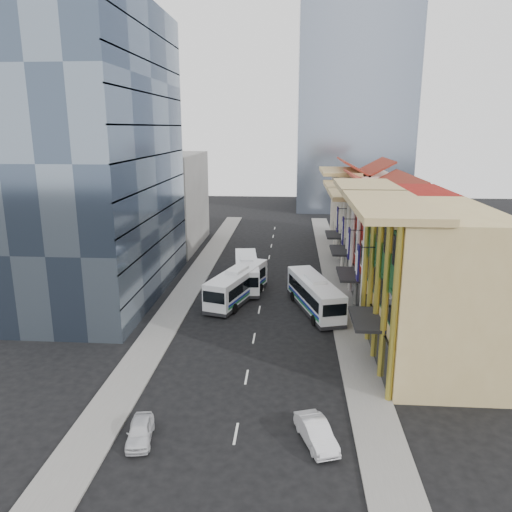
# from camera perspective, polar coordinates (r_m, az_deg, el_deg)

# --- Properties ---
(ground) EXTENTS (200.00, 200.00, 0.00)m
(ground) POSITION_cam_1_polar(r_m,az_deg,el_deg) (36.81, -1.23, -14.40)
(ground) COLOR black
(ground) RESTS_ON ground
(sidewalk_right) EXTENTS (3.00, 90.00, 0.15)m
(sidewalk_right) POSITION_cam_1_polar(r_m,az_deg,el_deg) (57.16, 9.40, -3.76)
(sidewalk_right) COLOR slate
(sidewalk_right) RESTS_ON ground
(sidewalk_left) EXTENTS (3.00, 90.00, 0.15)m
(sidewalk_left) POSITION_cam_1_polar(r_m,az_deg,el_deg) (58.08, -7.57, -3.39)
(sidewalk_left) COLOR slate
(sidewalk_left) RESTS_ON ground
(shophouse_tan) EXTENTS (8.00, 14.00, 12.00)m
(shophouse_tan) POSITION_cam_1_polar(r_m,az_deg,el_deg) (40.40, 19.65, -3.34)
(shophouse_tan) COLOR tan
(shophouse_tan) RESTS_ON ground
(shophouse_red) EXTENTS (8.00, 10.00, 12.00)m
(shophouse_red) POSITION_cam_1_polar(r_m,az_deg,el_deg) (51.63, 16.24, 0.71)
(shophouse_red) COLOR maroon
(shophouse_red) RESTS_ON ground
(shophouse_cream_near) EXTENTS (8.00, 9.00, 10.00)m
(shophouse_cream_near) POSITION_cam_1_polar(r_m,az_deg,el_deg) (60.94, 14.39, 1.92)
(shophouse_cream_near) COLOR white
(shophouse_cream_near) RESTS_ON ground
(shophouse_cream_mid) EXTENTS (8.00, 9.00, 10.00)m
(shophouse_cream_mid) POSITION_cam_1_polar(r_m,az_deg,el_deg) (69.63, 13.13, 3.53)
(shophouse_cream_mid) COLOR white
(shophouse_cream_mid) RESTS_ON ground
(shophouse_cream_far) EXTENTS (8.00, 12.00, 11.00)m
(shophouse_cream_far) POSITION_cam_1_polar(r_m,az_deg,el_deg) (79.78, 12.03, 5.32)
(shophouse_cream_far) COLOR white
(shophouse_cream_far) RESTS_ON ground
(office_tower) EXTENTS (12.00, 26.00, 30.00)m
(office_tower) POSITION_cam_1_polar(r_m,az_deg,el_deg) (54.97, -17.61, 10.93)
(office_tower) COLOR #39465A
(office_tower) RESTS_ON ground
(office_block_far) EXTENTS (10.00, 18.00, 14.00)m
(office_block_far) POSITION_cam_1_polar(r_m,az_deg,el_deg) (77.26, -10.24, 6.24)
(office_block_far) COLOR gray
(office_block_far) RESTS_ON ground
(bus_left_near) EXTENTS (5.90, 11.49, 3.60)m
(bus_left_near) POSITION_cam_1_polar(r_m,az_deg,el_deg) (52.52, -2.13, -3.24)
(bus_left_near) COLOR white
(bus_left_near) RESTS_ON ground
(bus_left_far) EXTENTS (3.83, 11.10, 3.49)m
(bus_left_far) POSITION_cam_1_polar(r_m,az_deg,el_deg) (57.42, -1.09, -1.73)
(bus_left_far) COLOR white
(bus_left_far) RESTS_ON ground
(bus_right) EXTENTS (5.59, 11.34, 3.55)m
(bus_right) POSITION_cam_1_polar(r_m,az_deg,el_deg) (49.87, 6.72, -4.33)
(bus_right) COLOR white
(bus_right) RESTS_ON ground
(sedan_left) EXTENTS (1.95, 3.68, 1.19)m
(sedan_left) POSITION_cam_1_polar(r_m,az_deg,el_deg) (31.56, -13.11, -18.93)
(sedan_left) COLOR silver
(sedan_left) RESTS_ON ground
(sedan_right) EXTENTS (2.65, 4.28, 1.34)m
(sedan_right) POSITION_cam_1_polar(r_m,az_deg,el_deg) (30.78, 6.88, -19.40)
(sedan_right) COLOR silver
(sedan_right) RESTS_ON ground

